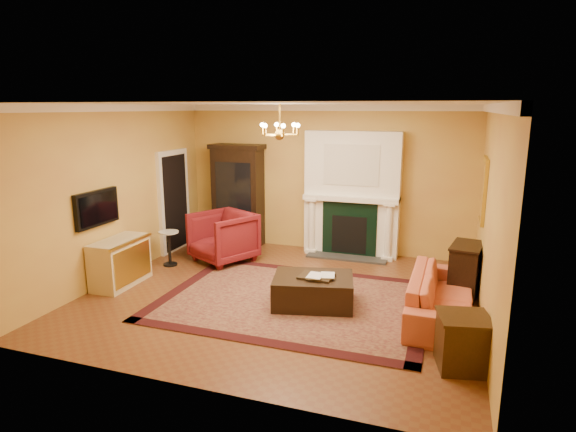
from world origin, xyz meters
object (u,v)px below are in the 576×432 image
at_px(end_table, 462,343).
at_px(leather_ottoman, 313,290).
at_px(pedestal_table, 169,246).
at_px(wingback_armchair, 223,235).
at_px(china_cabinet, 238,198).
at_px(coral_sofa, 442,289).
at_px(console_table, 465,271).
at_px(commode, 120,262).

relative_size(end_table, leather_ottoman, 0.52).
height_order(pedestal_table, end_table, pedestal_table).
xyz_separation_m(wingback_armchair, leather_ottoman, (2.26, -1.51, -0.30)).
distance_m(china_cabinet, coral_sofa, 5.03).
bearing_deg(wingback_armchair, china_cabinet, 128.02).
xyz_separation_m(console_table, leather_ottoman, (-2.18, -1.18, -0.17)).
height_order(coral_sofa, console_table, coral_sofa).
bearing_deg(end_table, console_table, 88.55).
bearing_deg(commode, coral_sofa, 3.43).
bearing_deg(pedestal_table, end_table, -22.18).
distance_m(wingback_armchair, pedestal_table, 1.03).
relative_size(console_table, leather_ottoman, 0.68).
bearing_deg(china_cabinet, leather_ottoman, -46.86).
relative_size(wingback_armchair, end_table, 1.75).
height_order(wingback_armchair, console_table, wingback_armchair).
bearing_deg(console_table, coral_sofa, -98.69).
xyz_separation_m(wingback_armchair, coral_sofa, (4.11, -1.32, -0.11)).
relative_size(wingback_armchair, console_table, 1.32).
bearing_deg(pedestal_table, commode, -101.16).
distance_m(china_cabinet, wingback_armchair, 1.31).
distance_m(wingback_armchair, coral_sofa, 4.31).
bearing_deg(coral_sofa, wingback_armchair, 73.25).
xyz_separation_m(end_table, leather_ottoman, (-2.12, 1.19, -0.07)).
distance_m(pedestal_table, end_table, 5.64).
xyz_separation_m(china_cabinet, wingback_armchair, (0.21, -1.18, -0.51)).
height_order(wingback_armchair, end_table, wingback_armchair).
height_order(commode, end_table, commode).
xyz_separation_m(wingback_armchair, pedestal_table, (-0.85, -0.57, -0.15)).
bearing_deg(pedestal_table, leather_ottoman, -16.86).
relative_size(pedestal_table, console_table, 0.82).
bearing_deg(console_table, commode, -156.24).
bearing_deg(coral_sofa, end_table, -167.93).
xyz_separation_m(commode, coral_sofa, (5.18, 0.40, 0.03)).
relative_size(coral_sofa, end_table, 3.59).
height_order(china_cabinet, leather_ottoman, china_cabinet).
bearing_deg(end_table, pedestal_table, 157.82).
bearing_deg(leather_ottoman, pedestal_table, 150.23).
bearing_deg(china_cabinet, console_table, -17.41).
relative_size(china_cabinet, pedestal_table, 3.13).
relative_size(pedestal_table, leather_ottoman, 0.56).
distance_m(pedestal_table, coral_sofa, 5.01).
xyz_separation_m(coral_sofa, end_table, (0.27, -1.38, -0.12)).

